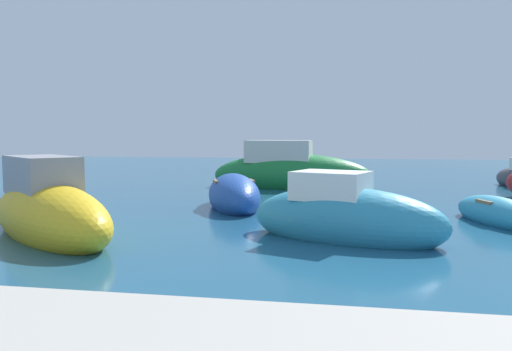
# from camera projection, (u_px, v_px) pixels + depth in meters

# --- Properties ---
(moored_boat_0) EXTENTS (5.06, 4.60, 2.03)m
(moored_boat_0) POSITION_uv_depth(u_px,v_px,m) (49.00, 212.00, 10.80)
(moored_boat_0) COLOR gold
(moored_boat_0) RESTS_ON ground
(moored_boat_1) EXTENTS (6.56, 2.27, 2.33)m
(moored_boat_1) POSITION_uv_depth(u_px,v_px,m) (290.00, 173.00, 20.66)
(moored_boat_1) COLOR #197233
(moored_boat_1) RESTS_ON ground
(moored_boat_3) EXTENTS (1.87, 3.28, 0.85)m
(moored_boat_3) POSITION_uv_depth(u_px,v_px,m) (496.00, 214.00, 12.37)
(moored_boat_3) COLOR teal
(moored_boat_3) RESTS_ON ground
(moored_boat_5) EXTENTS (4.45, 2.86, 1.71)m
(moored_boat_5) POSITION_uv_depth(u_px,v_px,m) (344.00, 217.00, 10.49)
(moored_boat_5) COLOR teal
(moored_boat_5) RESTS_ON ground
(moored_boat_6) EXTENTS (2.67, 4.02, 1.31)m
(moored_boat_6) POSITION_uv_depth(u_px,v_px,m) (234.00, 196.00, 14.97)
(moored_boat_6) COLOR #1E479E
(moored_boat_6) RESTS_ON ground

